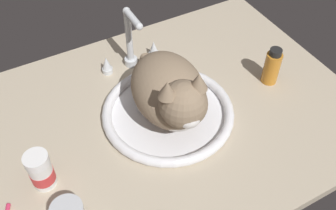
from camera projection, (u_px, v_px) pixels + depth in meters
The scene contains 6 objects.
countertop at pixel (150, 124), 105.65cm from camera, with size 116.36×78.16×3.00cm, color #B7A88E.
sink_basin at pixel (168, 112), 105.11cm from camera, with size 36.10×36.10×2.72cm.
faucet at pixel (131, 45), 113.95cm from camera, with size 19.06×11.15×20.46cm.
cat at pixel (171, 93), 96.47cm from camera, with size 22.12×37.21×20.52cm.
amber_bottle at pixel (272, 67), 111.19cm from camera, with size 4.66×4.66×11.79cm.
pill_bottle at pixel (41, 171), 87.89cm from camera, with size 5.67×5.67×10.55cm.
Camera 1 is at (-27.82, -61.87, 82.82)cm, focal length 41.15 mm.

